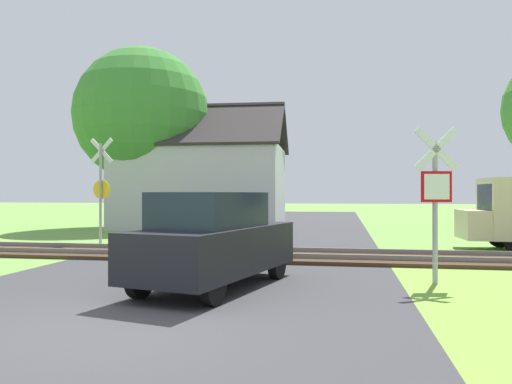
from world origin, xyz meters
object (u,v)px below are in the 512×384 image
stop_sign_near (436,194)px  house (203,184)px  parked_car (214,240)px  crossing_sign_far (101,185)px  tree_left (142,115)px

stop_sign_near → house: bearing=-70.9°
parked_car → house: bearing=120.7°
stop_sign_near → parked_car: 4.37m
crossing_sign_far → parked_car: size_ratio=0.85×
stop_sign_near → parked_car: bearing=3.4°
crossing_sign_far → parked_car: bearing=-43.9°
crossing_sign_far → tree_left: bearing=109.6°
house → tree_left: tree_left is taller
crossing_sign_far → house: house is taller
crossing_sign_far → tree_left: tree_left is taller
house → tree_left: bearing=-167.5°
stop_sign_near → parked_car: size_ratio=0.71×
crossing_sign_far → house: size_ratio=0.42×
house → parked_car: size_ratio=2.04×
stop_sign_near → tree_left: 18.92m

